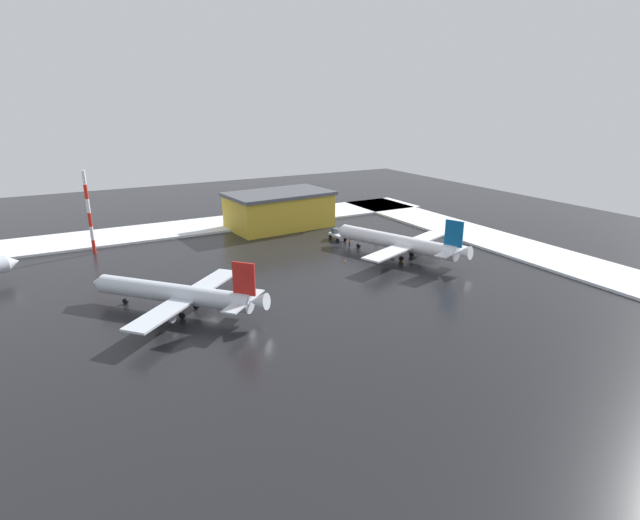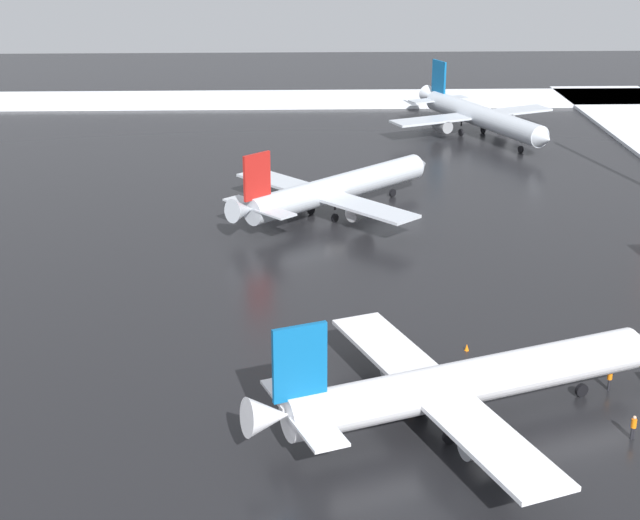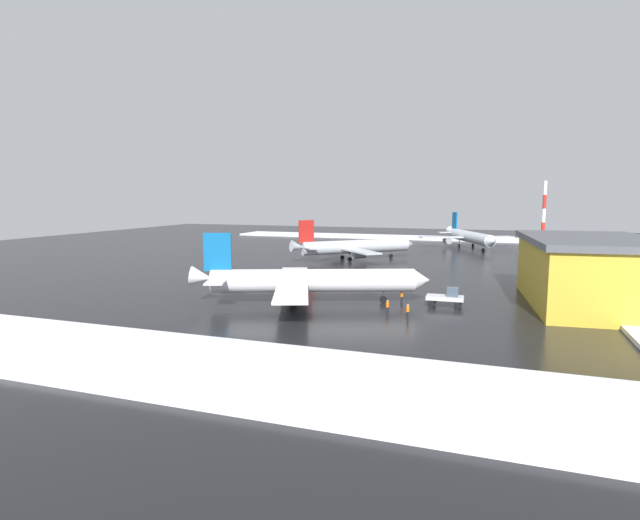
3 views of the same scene
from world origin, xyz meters
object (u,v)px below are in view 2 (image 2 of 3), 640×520
at_px(ground_crew_near_tug, 634,426).
at_px(traffic_cone_mid_line, 412,412).
at_px(airplane_far_rear, 480,116).
at_px(airplane_foreground_jet, 335,189).
at_px(traffic_cone_near_nose, 467,347).
at_px(airplane_parked_portside, 461,383).
at_px(ground_crew_by_nose_gear, 610,378).

xyz_separation_m(ground_crew_near_tug, traffic_cone_mid_line, (3.49, 14.08, -0.70)).
bearing_deg(airplane_far_rear, airplane_foreground_jet, -56.10).
bearing_deg(traffic_cone_near_nose, airplane_parked_portside, 167.76).
bearing_deg(airplane_far_rear, ground_crew_near_tug, -27.19).
relative_size(airplane_foreground_jet, ground_crew_by_nose_gear, 14.21).
distance_m(airplane_foreground_jet, airplane_far_rear, 42.16).
bearing_deg(airplane_foreground_jet, airplane_parked_portside, -124.43).
relative_size(airplane_far_rear, ground_crew_by_nose_gear, 17.43).
height_order(airplane_far_rear, ground_crew_by_nose_gear, airplane_far_rear).
distance_m(airplane_far_rear, ground_crew_near_tug, 83.61).
height_order(ground_crew_near_tug, traffic_cone_mid_line, ground_crew_near_tug).
xyz_separation_m(airplane_parked_portside, ground_crew_near_tug, (-2.27, -11.03, -2.10)).
xyz_separation_m(ground_crew_by_nose_gear, traffic_cone_near_nose, (6.69, 9.12, -0.70)).
xyz_separation_m(airplane_parked_portside, airplane_far_rear, (81.15, -16.22, 0.02)).
relative_size(airplane_foreground_jet, airplane_far_rear, 0.82).
bearing_deg(traffic_cone_mid_line, airplane_far_rear, -13.55).
bearing_deg(airplane_parked_portside, traffic_cone_mid_line, 137.21).
bearing_deg(traffic_cone_near_nose, ground_crew_by_nose_gear, -126.27).
bearing_deg(traffic_cone_mid_line, airplane_parked_portside, -111.87).
xyz_separation_m(traffic_cone_near_nose, traffic_cone_mid_line, (-9.91, 5.46, 0.00)).
xyz_separation_m(airplane_far_rear, traffic_cone_mid_line, (-79.93, 19.27, -2.81)).
distance_m(ground_crew_near_tug, ground_crew_by_nose_gear, 6.74).
distance_m(airplane_foreground_jet, ground_crew_near_tug, 50.98).
bearing_deg(traffic_cone_mid_line, airplane_foreground_jet, 4.34).
bearing_deg(airplane_far_rear, airplane_parked_portside, -34.93).
distance_m(airplane_foreground_jet, traffic_cone_mid_line, 44.57).
height_order(airplane_foreground_jet, ground_crew_by_nose_gear, airplane_foreground_jet).
height_order(airplane_parked_portside, traffic_cone_mid_line, airplane_parked_portside).
relative_size(airplane_parked_portside, ground_crew_by_nose_gear, 17.58).
bearing_deg(ground_crew_near_tug, airplane_foreground_jet, -14.06).
bearing_deg(traffic_cone_mid_line, ground_crew_by_nose_gear, -77.54).
height_order(airplane_parked_portside, traffic_cone_near_nose, airplane_parked_portside).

